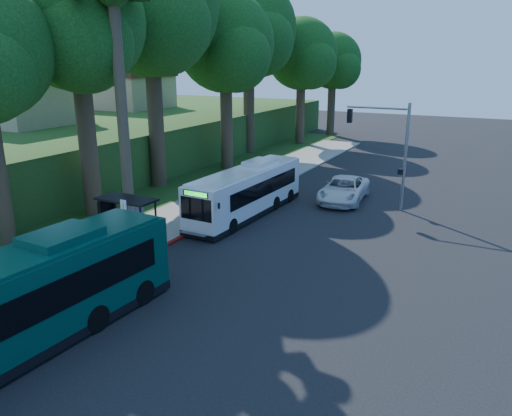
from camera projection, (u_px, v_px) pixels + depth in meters
The scene contains 18 objects.
ground at pixel (270, 247), 26.57m from camera, with size 140.00×140.00×0.00m, color black.
sidewalk at pixel (160, 226), 29.75m from camera, with size 4.50×70.00×0.12m, color gray.
red_curb at pixel (147, 255), 25.33m from camera, with size 0.25×30.00×0.13m, color maroon.
grass_verge at pixel (140, 195), 36.51m from camera, with size 8.00×70.00×0.06m, color #234719.
bus_shelter at pixel (126, 210), 26.79m from camera, with size 3.20×1.51×2.55m.
stop_sign_pole at pixel (125, 222), 24.07m from camera, with size 0.35×0.06×3.17m.
traffic_signal_pole at pixel (390, 143), 32.15m from camera, with size 4.10×0.30×7.00m.
palm_tree at pixel (114, 2), 25.31m from camera, with size 4.20×4.20×14.40m.
hillside_backdrop at pixel (100, 133), 50.23m from camera, with size 24.00×60.00×8.80m.
tree_0 at pixel (78, 30), 28.75m from camera, with size 8.40×8.00×15.70m.
tree_1 at pixel (151, 13), 35.55m from camera, with size 10.50×10.00×18.26m.
tree_2 at pixel (226, 48), 42.37m from camera, with size 8.82×8.40×15.12m.
tree_3 at pixel (250, 34), 49.61m from camera, with size 10.08×9.60×17.28m.
tree_4 at pixel (302, 57), 55.99m from camera, with size 8.40×8.00×14.14m.
tree_5 at pixel (334, 64), 62.60m from camera, with size 7.35×7.00×12.86m.
white_bus at pixel (247, 191), 31.67m from camera, with size 2.74×10.97×3.25m.
teal_bus at pixel (19, 302), 16.73m from camera, with size 3.36×12.59×3.71m.
pickup at pixel (344, 189), 34.96m from camera, with size 2.76×5.99×1.66m, color silver.
Camera 1 is at (10.70, -22.43, 9.65)m, focal length 35.00 mm.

